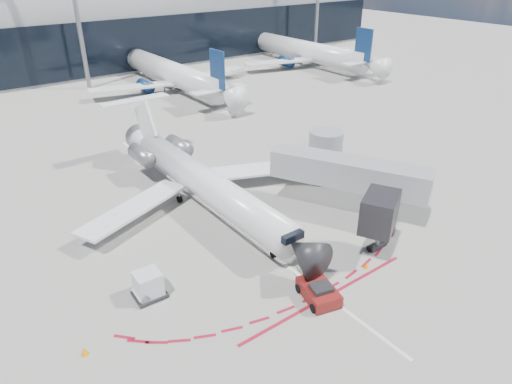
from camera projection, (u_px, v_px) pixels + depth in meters
ground at (228, 221)px, 37.40m from camera, size 260.00×260.00×0.00m
apron_centerline at (215, 212)px, 38.81m from camera, size 0.25×40.00×0.01m
apron_stop_bar at (327, 296)px, 29.25m from camera, size 14.00×0.25×0.01m
terminal_building at (20, 24)px, 79.45m from camera, size 150.00×24.15×24.00m
jet_bridge at (341, 170)px, 39.05m from camera, size 10.03×15.20×4.90m
light_mast_centre at (75, 6)px, 68.22m from camera, size 0.70×0.70×25.00m
regional_jet at (200, 179)px, 39.06m from camera, size 22.48×27.72×6.94m
pushback_tug at (319, 292)px, 28.84m from camera, size 2.59×4.76×1.21m
ramp_worker at (304, 255)px, 31.78m from camera, size 0.76×0.74×1.75m
uld_container at (149, 285)px, 28.82m from camera, size 2.03×1.75×1.85m
safety_cone_left at (85, 351)px, 24.88m from camera, size 0.41×0.41×0.56m
safety_cone_right at (367, 265)px, 31.76m from camera, size 0.35×0.35×0.49m
bg_airliner_1 at (171, 57)px, 71.08m from camera, size 31.51×33.37×10.19m
bg_airliner_2 at (307, 37)px, 86.73m from camera, size 32.62×34.54×10.55m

